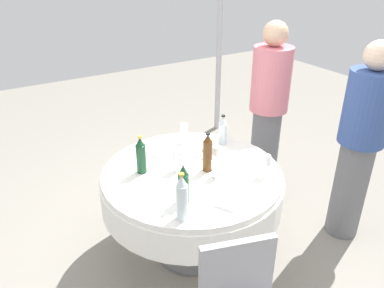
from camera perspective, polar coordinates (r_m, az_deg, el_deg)
name	(u,v)px	position (r m, az deg, el deg)	size (l,w,h in m)	color
ground_plane	(192,250)	(3.16, 0.00, -15.63)	(10.00, 10.00, 0.00)	gray
dining_table	(192,189)	(2.79, 0.00, -6.71)	(1.31, 1.31, 0.74)	white
bottle_brown_front	(208,153)	(2.65, 2.34, -1.38)	(0.07, 0.07, 0.29)	#593314
bottle_clear_south	(223,131)	(3.04, 4.62, 2.00)	(0.07, 0.07, 0.25)	silver
bottle_clear_inner	(182,198)	(2.19, -1.55, -8.08)	(0.07, 0.07, 0.31)	silver
bottle_dark_green_right	(141,156)	(2.66, -7.66, -1.74)	(0.07, 0.07, 0.28)	#194728
bottle_dark_green_north	(183,184)	(2.33, -1.32, -6.06)	(0.07, 0.07, 0.28)	#194728
wine_glass_right	(177,156)	(2.67, -2.28, -1.87)	(0.07, 0.07, 0.16)	white
wine_glass_north	(217,151)	(2.74, 3.71, -1.12)	(0.07, 0.07, 0.15)	white
wine_glass_mid	(216,166)	(2.60, 3.58, -3.31)	(0.06, 0.06, 0.13)	white
wine_glass_near	(184,130)	(3.06, -1.18, 2.18)	(0.06, 0.06, 0.16)	white
wine_glass_east	(266,161)	(2.65, 11.04, -2.57)	(0.06, 0.06, 0.16)	white
plate_east	(209,151)	(2.95, 2.53, -1.07)	(0.25, 0.25, 0.04)	white
plate_west	(165,152)	(2.95, -4.03, -1.18)	(0.22, 0.22, 0.02)	white
spoon_south	(177,183)	(2.58, -2.30, -5.84)	(0.18, 0.02, 0.01)	silver
knife_inner	(130,188)	(2.55, -9.22, -6.57)	(0.18, 0.02, 0.01)	silver
spoon_right	(249,186)	(2.57, 8.58, -6.31)	(0.18, 0.02, 0.01)	silver
folded_napkin	(229,203)	(2.38, 5.56, -8.76)	(0.14, 0.14, 0.02)	white
person_front	(360,142)	(3.15, 23.87, 0.24)	(0.34, 0.34, 1.61)	slate
person_south	(268,110)	(3.50, 11.35, 5.05)	(0.34, 0.34, 1.64)	slate
tent_pole_secondary	(219,41)	(4.79, 4.14, 15.18)	(0.07, 0.07, 2.31)	#B2B5B7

